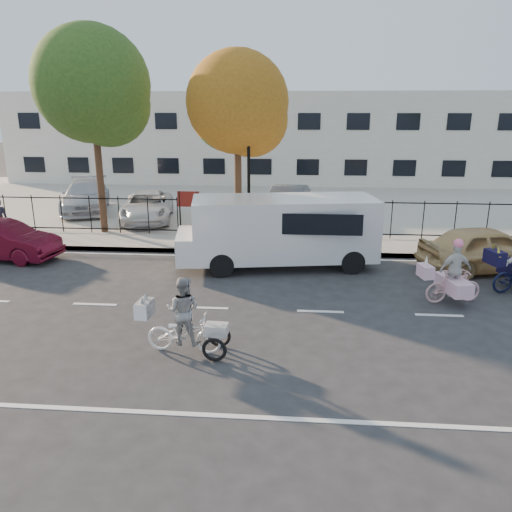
# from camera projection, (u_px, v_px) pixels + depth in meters

# --- Properties ---
(ground) EXTENTS (120.00, 120.00, 0.00)m
(ground) POSITION_uv_depth(u_px,v_px,m) (206.00, 308.00, 13.11)
(ground) COLOR #333334
(road_markings) EXTENTS (60.00, 9.52, 0.01)m
(road_markings) POSITION_uv_depth(u_px,v_px,m) (206.00, 308.00, 13.11)
(road_markings) COLOR silver
(road_markings) RESTS_ON ground
(curb) EXTENTS (60.00, 0.10, 0.15)m
(curb) POSITION_uv_depth(u_px,v_px,m) (231.00, 252.00, 17.91)
(curb) COLOR #A8A399
(curb) RESTS_ON ground
(sidewalk) EXTENTS (60.00, 2.20, 0.15)m
(sidewalk) POSITION_uv_depth(u_px,v_px,m) (234.00, 244.00, 18.91)
(sidewalk) COLOR #A8A399
(sidewalk) RESTS_ON ground
(parking_lot) EXTENTS (60.00, 15.60, 0.15)m
(parking_lot) POSITION_uv_depth(u_px,v_px,m) (254.00, 201.00, 27.40)
(parking_lot) COLOR #A8A399
(parking_lot) RESTS_ON ground
(iron_fence) EXTENTS (58.00, 0.06, 1.50)m
(iron_fence) POSITION_uv_depth(u_px,v_px,m) (237.00, 217.00, 19.72)
(iron_fence) COLOR black
(iron_fence) RESTS_ON sidewalk
(building) EXTENTS (34.00, 10.00, 6.00)m
(building) POSITION_uv_depth(u_px,v_px,m) (266.00, 136.00, 36.11)
(building) COLOR silver
(building) RESTS_ON ground
(lamppost) EXTENTS (0.36, 0.36, 4.33)m
(lamppost) POSITION_uv_depth(u_px,v_px,m) (249.00, 161.00, 18.66)
(lamppost) COLOR black
(lamppost) RESTS_ON sidewalk
(street_sign) EXTENTS (0.85, 0.06, 1.80)m
(street_sign) POSITION_uv_depth(u_px,v_px,m) (189.00, 205.00, 19.33)
(street_sign) COLOR black
(street_sign) RESTS_ON sidewalk
(zebra_trike) EXTENTS (1.99, 0.78, 1.70)m
(zebra_trike) POSITION_uv_depth(u_px,v_px,m) (184.00, 324.00, 10.60)
(zebra_trike) COLOR white
(zebra_trike) RESTS_ON ground
(unicorn_bike) EXTENTS (1.81, 1.29, 1.78)m
(unicorn_bike) POSITION_uv_depth(u_px,v_px,m) (453.00, 280.00, 13.28)
(unicorn_bike) COLOR beige
(unicorn_bike) RESTS_ON ground
(white_van) EXTENTS (6.70, 3.08, 2.28)m
(white_van) POSITION_uv_depth(u_px,v_px,m) (280.00, 229.00, 16.23)
(white_van) COLOR white
(white_van) RESTS_ON ground
(red_sedan) EXTENTS (4.13, 1.96, 1.31)m
(red_sedan) POSITION_uv_depth(u_px,v_px,m) (2.00, 241.00, 17.15)
(red_sedan) COLOR #500919
(red_sedan) RESTS_ON ground
(gold_sedan) EXTENTS (4.60, 2.72, 1.47)m
(gold_sedan) POSITION_uv_depth(u_px,v_px,m) (488.00, 249.00, 15.87)
(gold_sedan) COLOR tan
(gold_sedan) RESTS_ON ground
(lot_car_a) EXTENTS (3.47, 5.44, 1.47)m
(lot_car_a) POSITION_uv_depth(u_px,v_px,m) (86.00, 196.00, 24.36)
(lot_car_a) COLOR #B6B7BE
(lot_car_a) RESTS_ON parking_lot
(lot_car_b) EXTENTS (2.94, 4.88, 1.27)m
(lot_car_b) POSITION_uv_depth(u_px,v_px,m) (147.00, 207.00, 22.31)
(lot_car_b) COLOR silver
(lot_car_b) RESTS_ON parking_lot
(lot_car_c) EXTENTS (2.19, 4.54, 1.44)m
(lot_car_c) POSITION_uv_depth(u_px,v_px,m) (288.00, 202.00, 22.88)
(lot_car_c) COLOR #4E5256
(lot_car_c) RESTS_ON parking_lot
(tree_west) EXTENTS (4.42, 4.42, 8.10)m
(tree_west) POSITION_uv_depth(u_px,v_px,m) (96.00, 90.00, 18.98)
(tree_west) COLOR #442D1D
(tree_west) RESTS_ON ground
(tree_mid) EXTENTS (3.94, 3.94, 7.22)m
(tree_mid) POSITION_uv_depth(u_px,v_px,m) (241.00, 107.00, 19.12)
(tree_mid) COLOR #442D1D
(tree_mid) RESTS_ON ground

